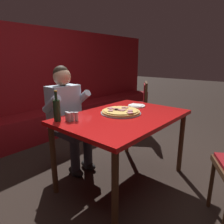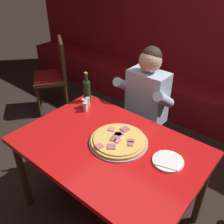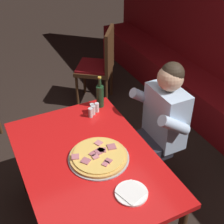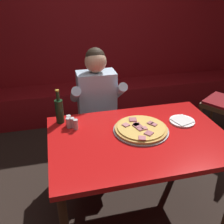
# 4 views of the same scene
# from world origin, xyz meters

# --- Properties ---
(ground_plane) EXTENTS (24.00, 24.00, 0.00)m
(ground_plane) POSITION_xyz_m (0.00, 0.00, 0.00)
(ground_plane) COLOR black
(booth_wall_panel) EXTENTS (6.80, 0.16, 1.90)m
(booth_wall_panel) POSITION_xyz_m (0.00, 2.18, 0.95)
(booth_wall_panel) COLOR maroon
(booth_wall_panel) RESTS_ON ground_plane
(booth_bench) EXTENTS (6.46, 0.48, 0.46)m
(booth_bench) POSITION_xyz_m (0.00, 1.86, 0.23)
(booth_bench) COLOR maroon
(booth_bench) RESTS_ON ground_plane
(main_dining_table) EXTENTS (1.36, 0.93, 0.78)m
(main_dining_table) POSITION_xyz_m (0.00, 0.00, 0.70)
(main_dining_table) COLOR #422816
(main_dining_table) RESTS_ON ground_plane
(pizza) EXTENTS (0.44, 0.44, 0.05)m
(pizza) POSITION_xyz_m (0.04, 0.07, 0.80)
(pizza) COLOR #9E9EA3
(pizza) RESTS_ON main_dining_table
(plate_white_paper) EXTENTS (0.21, 0.21, 0.02)m
(plate_white_paper) POSITION_xyz_m (0.42, 0.12, 0.79)
(plate_white_paper) COLOR white
(plate_white_paper) RESTS_ON main_dining_table
(beer_bottle) EXTENTS (0.07, 0.07, 0.29)m
(beer_bottle) POSITION_xyz_m (-0.57, 0.36, 0.89)
(beer_bottle) COLOR #19381E
(beer_bottle) RESTS_ON main_dining_table
(shaker_parmesan) EXTENTS (0.04, 0.04, 0.09)m
(shaker_parmesan) POSITION_xyz_m (-0.48, 0.25, 0.82)
(shaker_parmesan) COLOR silver
(shaker_parmesan) RESTS_ON main_dining_table
(shaker_red_pepper_flakes) EXTENTS (0.04, 0.04, 0.09)m
(shaker_red_pepper_flakes) POSITION_xyz_m (-0.50, 0.29, 0.82)
(shaker_red_pepper_flakes) COLOR silver
(shaker_red_pepper_flakes) RESTS_ON main_dining_table
(shaker_black_pepper) EXTENTS (0.04, 0.04, 0.09)m
(shaker_black_pepper) POSITION_xyz_m (-0.51, 0.25, 0.82)
(shaker_black_pepper) COLOR silver
(shaker_black_pepper) RESTS_ON main_dining_table
(shaker_oregano) EXTENTS (0.04, 0.04, 0.09)m
(shaker_oregano) POSITION_xyz_m (-0.45, 0.22, 0.82)
(shaker_oregano) COLOR silver
(shaker_oregano) RESTS_ON main_dining_table
(diner_seated_blue_shirt) EXTENTS (0.53, 0.53, 1.27)m
(diner_seated_blue_shirt) POSITION_xyz_m (-0.18, 0.70, 0.71)
(diner_seated_blue_shirt) COLOR black
(diner_seated_blue_shirt) RESTS_ON ground_plane
(dining_chair_side_aisle) EXTENTS (0.61, 0.61, 1.02)m
(dining_chair_side_aisle) POSITION_xyz_m (-1.73, 0.88, 0.59)
(dining_chair_side_aisle) COLOR #422816
(dining_chair_side_aisle) RESTS_ON ground_plane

